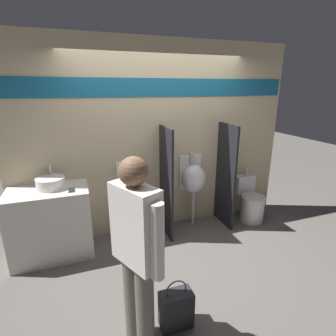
# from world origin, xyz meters

# --- Properties ---
(ground_plane) EXTENTS (16.00, 16.00, 0.00)m
(ground_plane) POSITION_xyz_m (0.00, 0.00, 0.00)
(ground_plane) COLOR #5B5651
(display_wall) EXTENTS (4.05, 0.07, 2.70)m
(display_wall) POSITION_xyz_m (0.00, 0.60, 1.36)
(display_wall) COLOR beige
(display_wall) RESTS_ON ground_plane
(sink_counter) EXTENTS (0.95, 0.56, 0.89)m
(sink_counter) POSITION_xyz_m (-1.50, 0.29, 0.45)
(sink_counter) COLOR silver
(sink_counter) RESTS_ON ground_plane
(sink_basin) EXTENTS (0.34, 0.34, 0.27)m
(sink_basin) POSITION_xyz_m (-1.45, 0.34, 0.96)
(sink_basin) COLOR white
(sink_basin) RESTS_ON sink_counter
(cell_phone) EXTENTS (0.07, 0.14, 0.01)m
(cell_phone) POSITION_xyz_m (-1.22, 0.17, 0.90)
(cell_phone) COLOR #232328
(cell_phone) RESTS_ON sink_counter
(divider_near_counter) EXTENTS (0.03, 0.52, 1.57)m
(divider_near_counter) POSITION_xyz_m (0.02, 0.31, 0.78)
(divider_near_counter) COLOR black
(divider_near_counter) RESTS_ON ground_plane
(divider_mid) EXTENTS (0.03, 0.52, 1.57)m
(divider_mid) POSITION_xyz_m (0.97, 0.31, 0.78)
(divider_mid) COLOR black
(divider_mid) RESTS_ON ground_plane
(urinal_near_counter) EXTENTS (0.37, 0.30, 1.14)m
(urinal_near_counter) POSITION_xyz_m (-0.45, 0.43, 0.75)
(urinal_near_counter) COLOR silver
(urinal_near_counter) RESTS_ON ground_plane
(urinal_far) EXTENTS (0.37, 0.30, 1.14)m
(urinal_far) POSITION_xyz_m (0.50, 0.43, 0.75)
(urinal_far) COLOR silver
(urinal_far) RESTS_ON ground_plane
(toilet) EXTENTS (0.38, 0.54, 0.83)m
(toilet) POSITION_xyz_m (1.45, 0.27, 0.29)
(toilet) COLOR white
(toilet) RESTS_ON ground_plane
(person_in_vest) EXTENTS (0.34, 0.52, 1.62)m
(person_in_vest) POSITION_xyz_m (-0.75, -1.25, 0.90)
(person_in_vest) COLOR #666056
(person_in_vest) RESTS_ON ground_plane
(shopping_bag) EXTENTS (0.29, 0.16, 0.49)m
(shopping_bag) POSITION_xyz_m (-0.41, -1.22, 0.18)
(shopping_bag) COLOR #232328
(shopping_bag) RESTS_ON ground_plane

